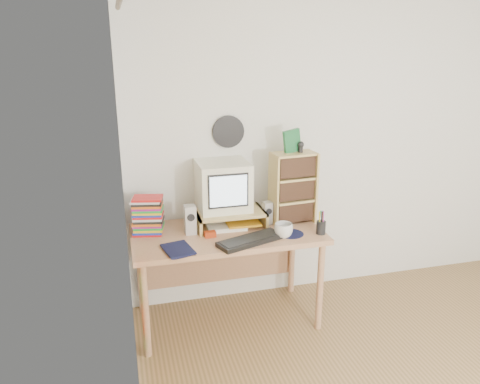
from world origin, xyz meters
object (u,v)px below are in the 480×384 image
cd_rack (293,188)px  mug (284,230)px  desk (225,245)px  diary (165,251)px  dvd_stack (148,214)px  keyboard (250,240)px  crt_monitor (224,187)px

cd_rack → mug: bearing=-126.5°
desk → diary: (-0.48, -0.33, 0.16)m
dvd_stack → cd_rack: 1.11m
cd_rack → mug: 0.40m
dvd_stack → mug: dvd_stack is taller
cd_rack → diary: 1.11m
mug → diary: (-0.85, -0.06, -0.03)m
keyboard → dvd_stack: dvd_stack is taller
desk → crt_monitor: bearing=80.3°
crt_monitor → keyboard: crt_monitor is taller
desk → mug: (0.37, -0.27, 0.19)m
cd_rack → mug: cd_rack is taller
desk → diary: bearing=-145.9°
crt_monitor → diary: (-0.50, -0.41, -0.28)m
keyboard → dvd_stack: (-0.67, 0.35, 0.13)m
dvd_stack → cd_rack: bearing=10.0°
desk → dvd_stack: bearing=175.0°
keyboard → mug: bearing=-13.2°
desk → dvd_stack: dvd_stack is taller
crt_monitor → mug: crt_monitor is taller
keyboard → cd_rack: size_ratio=0.87×
keyboard → cd_rack: cd_rack is taller
desk → crt_monitor: 0.45m
dvd_stack → desk: bearing=7.0°
desk → crt_monitor: size_ratio=3.65×
desk → crt_monitor: (0.01, 0.09, 0.44)m
crt_monitor → dvd_stack: (-0.58, -0.04, -0.15)m
desk → cd_rack: 0.68m
desk → diary: 0.60m
cd_rack → crt_monitor: bearing=166.7°
cd_rack → dvd_stack: bearing=172.9°
cd_rack → diary: (-1.02, -0.34, -0.25)m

